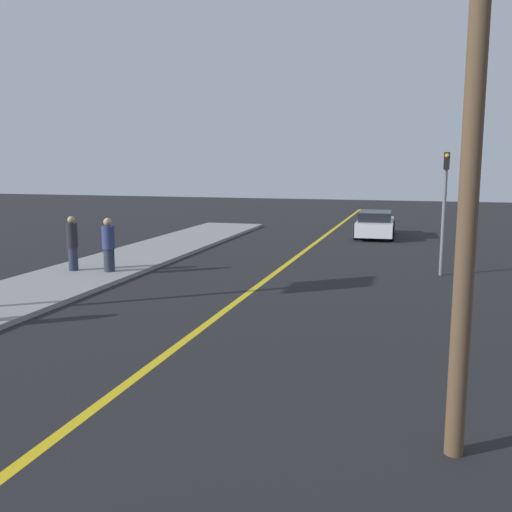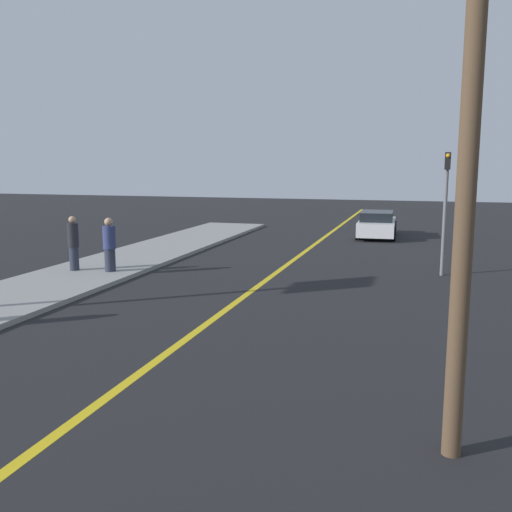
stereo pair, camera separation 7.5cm
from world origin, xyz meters
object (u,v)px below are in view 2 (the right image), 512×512
object	(u,v)px
pedestrian_far_standing	(109,245)
traffic_light	(445,201)
utility_pole	(464,221)
pedestrian_mid_group	(73,243)
car_ahead_center	(377,224)

from	to	relation	value
pedestrian_far_standing	traffic_light	xyz separation A→B (m)	(10.57, 3.01, 1.46)
traffic_light	utility_pole	xyz separation A→B (m)	(-0.20, -12.27, 0.52)
pedestrian_mid_group	traffic_light	bearing A→B (deg)	15.08
pedestrian_mid_group	traffic_light	size ratio (longest dim) A/B	0.45
traffic_light	utility_pole	world-z (taller)	utility_pole
pedestrian_far_standing	traffic_light	size ratio (longest dim) A/B	0.44
pedestrian_mid_group	pedestrian_far_standing	bearing A→B (deg)	7.85
pedestrian_mid_group	utility_pole	distance (m)	14.88
pedestrian_mid_group	traffic_light	world-z (taller)	traffic_light
pedestrian_far_standing	utility_pole	bearing A→B (deg)	-41.76
utility_pole	pedestrian_far_standing	bearing A→B (deg)	138.24
car_ahead_center	pedestrian_mid_group	distance (m)	15.55
car_ahead_center	pedestrian_mid_group	world-z (taller)	pedestrian_mid_group
pedestrian_mid_group	traffic_light	distance (m)	12.33
car_ahead_center	pedestrian_far_standing	bearing A→B (deg)	-123.48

